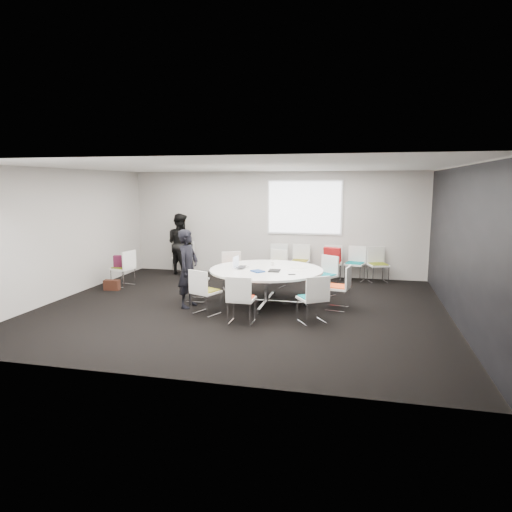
% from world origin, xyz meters
% --- Properties ---
extents(room_shell, '(8.08, 7.08, 2.88)m').
position_xyz_m(room_shell, '(0.09, 0.00, 1.40)').
color(room_shell, black).
rests_on(room_shell, ground).
extents(conference_table, '(2.34, 2.34, 0.73)m').
position_xyz_m(conference_table, '(0.41, 0.43, 0.55)').
color(conference_table, silver).
rests_on(conference_table, ground).
extents(projection_screen, '(1.90, 0.03, 1.35)m').
position_xyz_m(projection_screen, '(0.80, 3.46, 1.85)').
color(projection_screen, white).
rests_on(projection_screen, room_shell).
extents(chair_ring_a, '(0.52, 0.53, 0.88)m').
position_xyz_m(chair_ring_a, '(1.89, 0.31, 0.28)').
color(chair_ring_a, silver).
rests_on(chair_ring_a, ground).
extents(chair_ring_b, '(0.63, 0.63, 0.88)m').
position_xyz_m(chair_ring_b, '(1.53, 1.42, 0.28)').
color(chair_ring_b, silver).
rests_on(chair_ring_b, ground).
extents(chair_ring_c, '(0.58, 0.57, 0.88)m').
position_xyz_m(chair_ring_c, '(0.30, 2.06, 0.28)').
color(chair_ring_c, silver).
rests_on(chair_ring_c, ground).
extents(chair_ring_d, '(0.60, 0.59, 0.88)m').
position_xyz_m(chair_ring_d, '(-0.62, 1.48, 0.28)').
color(chair_ring_d, silver).
rests_on(chair_ring_d, ground).
extents(chair_ring_e, '(0.50, 0.51, 0.88)m').
position_xyz_m(chair_ring_e, '(-1.09, 0.33, 0.28)').
color(chair_ring_e, silver).
rests_on(chair_ring_e, ground).
extents(chair_ring_f, '(0.60, 0.59, 0.88)m').
position_xyz_m(chair_ring_f, '(-0.55, -0.63, 0.28)').
color(chair_ring_f, silver).
rests_on(chair_ring_f, ground).
extents(chair_ring_g, '(0.46, 0.45, 0.88)m').
position_xyz_m(chair_ring_g, '(0.26, -1.03, 0.28)').
color(chair_ring_g, silver).
rests_on(chair_ring_g, ground).
extents(chair_ring_h, '(0.63, 0.63, 0.88)m').
position_xyz_m(chair_ring_h, '(1.50, -0.69, 0.28)').
color(chair_ring_h, silver).
rests_on(chair_ring_h, ground).
extents(chair_back_a, '(0.52, 0.51, 0.88)m').
position_xyz_m(chair_back_a, '(0.18, 3.14, 0.28)').
color(chair_back_a, silver).
rests_on(chair_back_a, ground).
extents(chair_back_b, '(0.48, 0.47, 0.88)m').
position_xyz_m(chair_back_b, '(0.74, 3.17, 0.28)').
color(chair_back_b, silver).
rests_on(chair_back_b, ground).
extents(chair_back_c, '(0.47, 0.45, 0.88)m').
position_xyz_m(chair_back_c, '(1.60, 3.17, 0.28)').
color(chair_back_c, silver).
rests_on(chair_back_c, ground).
extents(chair_back_d, '(0.56, 0.55, 0.88)m').
position_xyz_m(chair_back_d, '(2.16, 3.14, 0.28)').
color(chair_back_d, silver).
rests_on(chair_back_d, ground).
extents(chair_back_e, '(0.58, 0.57, 0.88)m').
position_xyz_m(chair_back_e, '(2.73, 3.12, 0.28)').
color(chair_back_e, silver).
rests_on(chair_back_e, ground).
extents(chair_spare_left, '(0.53, 0.54, 0.88)m').
position_xyz_m(chair_spare_left, '(-3.30, 1.21, 0.28)').
color(chair_spare_left, silver).
rests_on(chair_spare_left, ground).
extents(chair_person_back, '(0.57, 0.56, 0.88)m').
position_xyz_m(chair_person_back, '(-2.54, 3.15, 0.28)').
color(chair_person_back, silver).
rests_on(chair_person_back, ground).
extents(person_main, '(0.45, 0.62, 1.58)m').
position_xyz_m(person_main, '(-1.07, -0.18, 0.79)').
color(person_main, black).
rests_on(person_main, ground).
extents(person_back, '(1.00, 0.92, 1.68)m').
position_xyz_m(person_back, '(-2.54, 2.99, 0.84)').
color(person_back, black).
rests_on(person_back, ground).
extents(laptop, '(0.25, 0.37, 0.03)m').
position_xyz_m(laptop, '(-0.07, 0.41, 0.74)').
color(laptop, '#333338').
rests_on(laptop, conference_table).
extents(laptop_lid, '(0.05, 0.30, 0.22)m').
position_xyz_m(laptop_lid, '(-0.24, 0.42, 0.86)').
color(laptop_lid, silver).
rests_on(laptop_lid, conference_table).
extents(notebook_black, '(0.23, 0.31, 0.02)m').
position_xyz_m(notebook_black, '(0.62, 0.25, 0.74)').
color(notebook_black, black).
rests_on(notebook_black, conference_table).
extents(tablet_folio, '(0.33, 0.32, 0.03)m').
position_xyz_m(tablet_folio, '(0.30, 0.10, 0.74)').
color(tablet_folio, navy).
rests_on(tablet_folio, conference_table).
extents(papers_right, '(0.36, 0.35, 0.00)m').
position_xyz_m(papers_right, '(1.06, 0.76, 0.73)').
color(papers_right, silver).
rests_on(papers_right, conference_table).
extents(papers_front, '(0.35, 0.30, 0.00)m').
position_xyz_m(papers_front, '(1.04, 0.39, 0.73)').
color(papers_front, white).
rests_on(papers_front, conference_table).
extents(cup, '(0.08, 0.08, 0.09)m').
position_xyz_m(cup, '(0.46, 0.86, 0.78)').
color(cup, white).
rests_on(cup, conference_table).
extents(phone, '(0.15, 0.11, 0.01)m').
position_xyz_m(phone, '(1.02, -0.03, 0.73)').
color(phone, black).
rests_on(phone, conference_table).
extents(maroon_bag, '(0.42, 0.24, 0.28)m').
position_xyz_m(maroon_bag, '(-3.32, 1.21, 0.62)').
color(maroon_bag, '#511530').
rests_on(maroon_bag, chair_spare_left).
extents(brown_bag, '(0.37, 0.19, 0.24)m').
position_xyz_m(brown_bag, '(-3.37, 0.78, 0.12)').
color(brown_bag, '#351911').
rests_on(brown_bag, ground).
extents(red_jacket, '(0.47, 0.29, 0.36)m').
position_xyz_m(red_jacket, '(1.60, 2.94, 0.70)').
color(red_jacket, '#A41415').
rests_on(red_jacket, chair_back_c).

